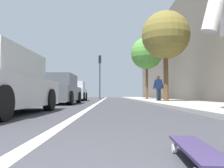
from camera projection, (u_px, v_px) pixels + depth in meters
ground_plane at (118, 105)px, 10.30m from camera, size 80.00×80.00×0.00m
lane_stripe_white at (102, 100)px, 20.28m from camera, size 52.00×0.16×0.01m
sidewalk_curb at (157, 100)px, 18.32m from camera, size 52.00×3.20×0.11m
building_facade at (177, 53)px, 22.54m from camera, size 40.00×1.20×8.90m
skateboard at (197, 150)px, 1.52m from camera, size 0.85×0.26×0.11m
parked_car_mid at (57, 90)px, 11.89m from camera, size 4.24×2.04×1.47m
parked_car_far at (74, 92)px, 18.50m from camera, size 4.07×1.95×1.49m
traffic_light at (100, 69)px, 25.20m from camera, size 0.33×0.28×4.65m
street_tree_mid at (166, 35)px, 13.79m from camera, size 2.78×2.78×5.33m
street_tree_far at (147, 53)px, 20.95m from camera, size 2.80×2.80×5.54m
pedestrian_distant at (158, 87)px, 14.84m from camera, size 0.46×0.72×1.65m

